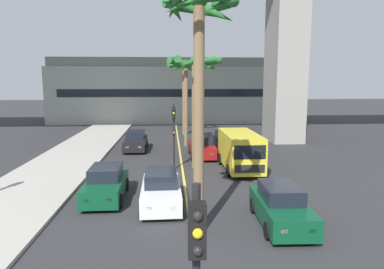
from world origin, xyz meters
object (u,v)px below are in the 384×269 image
object	(u,v)px
car_queue_front	(106,184)
car_queue_second	(202,147)
palm_tree_near_median	(186,76)
car_queue_sixth	(161,190)
car_queue_third	(136,141)
palm_tree_mid_median	(199,40)
traffic_light_median_far	(174,127)
car_queue_fourth	(226,142)
palm_tree_farthest_median	(194,74)
delivery_van	(240,150)
palm_tree_far_median	(184,75)
car_queue_fifth	(281,207)

from	to	relation	value
car_queue_front	car_queue_second	bearing A→B (deg)	59.10
palm_tree_near_median	car_queue_sixth	bearing A→B (deg)	-97.03
car_queue_third	palm_tree_near_median	size ratio (longest dim) A/B	0.56
palm_tree_mid_median	car_queue_second	bearing A→B (deg)	84.12
car_queue_third	traffic_light_median_far	size ratio (longest dim) A/B	0.98
car_queue_fourth	palm_tree_farthest_median	size ratio (longest dim) A/B	0.58
car_queue_front	car_queue_fourth	distance (m)	13.41
car_queue_sixth	delivery_van	bearing A→B (deg)	51.75
delivery_van	traffic_light_median_far	world-z (taller)	traffic_light_median_far
palm_tree_far_median	palm_tree_farthest_median	size ratio (longest dim) A/B	1.05
car_queue_front	palm_tree_near_median	distance (m)	15.27
car_queue_fourth	palm_tree_far_median	size ratio (longest dim) A/B	0.55
car_queue_third	palm_tree_mid_median	distance (m)	17.65
car_queue_front	car_queue_fourth	world-z (taller)	same
car_queue_second	delivery_van	distance (m)	4.58
car_queue_fifth	palm_tree_far_median	xyz separation A→B (m)	(-2.80, 23.64, 5.47)
car_queue_fourth	car_queue_sixth	distance (m)	13.13
delivery_van	palm_tree_far_median	size ratio (longest dim) A/B	0.70
car_queue_sixth	palm_tree_mid_median	world-z (taller)	palm_tree_mid_median
car_queue_third	palm_tree_far_median	size ratio (longest dim) A/B	0.55
car_queue_second	palm_tree_mid_median	bearing A→B (deg)	-95.88
car_queue_third	palm_tree_mid_median	size ratio (longest dim) A/B	0.48
car_queue_front	delivery_van	distance (m)	9.01
car_queue_sixth	palm_tree_far_median	world-z (taller)	palm_tree_far_median
car_queue_third	palm_tree_far_median	bearing A→B (deg)	62.32
car_queue_front	palm_tree_farthest_median	bearing A→B (deg)	51.20
car_queue_front	car_queue_fifth	xyz separation A→B (m)	(7.37, -3.50, 0.00)
palm_tree_farthest_median	palm_tree_mid_median	bearing A→B (deg)	-93.22
car_queue_fourth	car_queue_fifth	bearing A→B (deg)	-90.59
car_queue_second	palm_tree_near_median	distance (m)	7.05
delivery_van	palm_tree_farthest_median	distance (m)	5.57
car_queue_second	traffic_light_median_far	bearing A→B (deg)	-120.13
car_queue_fourth	car_queue_fifth	distance (m)	14.60
delivery_van	palm_tree_near_median	size ratio (longest dim) A/B	0.71
car_queue_third	delivery_van	bearing A→B (deg)	-43.94
car_queue_fourth	palm_tree_mid_median	world-z (taller)	palm_tree_mid_median
car_queue_sixth	palm_tree_mid_median	distance (m)	7.07
car_queue_sixth	car_queue_fourth	bearing A→B (deg)	68.23
delivery_van	palm_tree_mid_median	world-z (taller)	palm_tree_mid_median
car_queue_fourth	palm_tree_near_median	world-z (taller)	palm_tree_near_median
palm_tree_mid_median	palm_tree_near_median	bearing A→B (deg)	88.75
palm_tree_near_median	palm_tree_farthest_median	world-z (taller)	palm_tree_near_median
car_queue_third	traffic_light_median_far	bearing A→B (deg)	-64.98
car_queue_third	car_queue_sixth	world-z (taller)	same
car_queue_fifth	delivery_van	bearing A→B (deg)	89.37
car_queue_second	palm_tree_farthest_median	bearing A→B (deg)	-103.61
car_queue_second	car_queue_fourth	world-z (taller)	same
car_queue_fifth	palm_tree_near_median	world-z (taller)	palm_tree_near_median
car_queue_fourth	palm_tree_mid_median	xyz separation A→B (m)	(-3.44, -15.22, 6.23)
car_queue_third	car_queue_fifth	distance (m)	17.00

